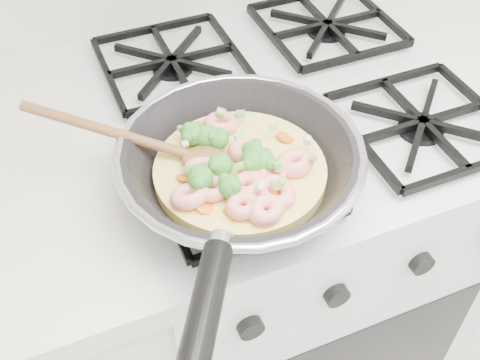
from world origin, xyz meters
name	(u,v)px	position (x,y,z in m)	size (l,w,h in m)	color
stove	(277,260)	(0.00, 1.70, 0.46)	(0.60, 0.60, 0.92)	silver
skillet	(238,167)	(-0.16, 1.53, 0.96)	(0.41, 0.46, 0.10)	black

